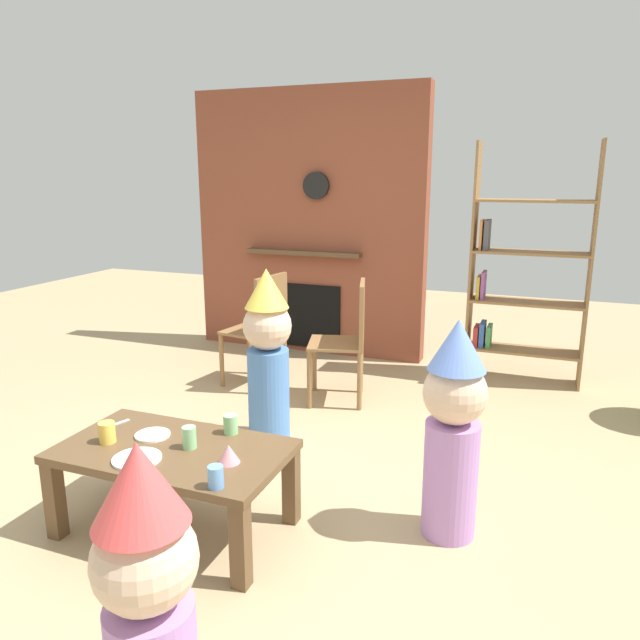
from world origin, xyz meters
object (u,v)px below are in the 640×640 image
child_by_the_chairs (268,351)px  dining_chair_left (262,324)px  paper_cup_near_left (216,477)px  paper_cup_center (189,437)px  birthday_cake_slice (229,454)px  paper_cup_near_right (107,432)px  paper_cup_far_left (231,424)px  child_in_pink (453,424)px  paper_plate_rear (153,435)px  dining_chair_middle (349,334)px  child_with_cone_hat (149,608)px  coffee_table (174,461)px  bookshelf (521,275)px  paper_plate_front (137,459)px

child_by_the_chairs → dining_chair_left: size_ratio=1.22×
paper_cup_near_left → child_by_the_chairs: bearing=107.2°
paper_cup_center → dining_chair_left: 2.00m
paper_cup_center → birthday_cake_slice: (0.24, -0.06, -0.01)m
paper_cup_near_right → paper_cup_far_left: paper_cup_near_right is taller
paper_cup_near_left → child_in_pink: 1.08m
paper_cup_center → dining_chair_left: bearing=106.8°
paper_plate_rear → dining_chair_left: size_ratio=0.19×
paper_cup_far_left → dining_chair_left: 1.83m
child_in_pink → paper_cup_near_right: bearing=-1.7°
birthday_cake_slice → dining_chair_middle: 1.91m
paper_cup_far_left → child_with_cone_hat: child_with_cone_hat is taller
paper_cup_near_left → paper_cup_near_right: size_ratio=0.94×
coffee_table → child_by_the_chairs: 1.11m
paper_plate_rear → child_in_pink: size_ratio=0.16×
dining_chair_middle → paper_cup_near_left: bearing=78.0°
paper_cup_far_left → dining_chair_left: (-0.68, 1.70, 0.04)m
birthday_cake_slice → child_in_pink: size_ratio=0.10×
bookshelf → paper_plate_rear: 3.18m
coffee_table → paper_cup_center: bearing=17.7°
paper_cup_far_left → paper_plate_front: paper_cup_far_left is taller
child_with_cone_hat → dining_chair_middle: bearing=-24.0°
birthday_cake_slice → dining_chair_left: (-0.82, 1.97, 0.05)m
paper_cup_center → bookshelf: bearing=65.5°
paper_plate_front → child_in_pink: child_in_pink is taller
child_with_cone_hat → child_by_the_chairs: (-0.68, 2.11, 0.05)m
child_by_the_chairs → dining_chair_middle: bearing=159.1°
paper_cup_center → dining_chair_middle: bearing=85.1°
bookshelf → birthday_cake_slice: bookshelf is taller
paper_plate_rear → child_by_the_chairs: child_by_the_chairs is taller
coffee_table → child_with_cone_hat: child_with_cone_hat is taller
paper_plate_rear → birthday_cake_slice: size_ratio=1.68×
paper_cup_center → child_in_pink: size_ratio=0.10×
bookshelf → dining_chair_left: size_ratio=2.11×
bookshelf → paper_cup_near_left: bookshelf is taller
child_by_the_chairs → dining_chair_middle: (0.27, 0.79, -0.07)m
child_in_pink → child_by_the_chairs: size_ratio=0.95×
paper_cup_center → child_by_the_chairs: size_ratio=0.09×
birthday_cake_slice → child_by_the_chairs: (-0.35, 1.12, 0.12)m
child_in_pink → child_by_the_chairs: (-1.25, 0.65, 0.03)m
paper_cup_near_right → dining_chair_left: 2.01m
paper_cup_near_left → paper_cup_near_right: paper_cup_near_right is taller
bookshelf → paper_cup_near_right: 3.37m
child_with_cone_hat → paper_cup_center: bearing=-3.8°
paper_cup_center → paper_plate_front: 0.24m
paper_cup_far_left → paper_plate_rear: bearing=-153.8°
bookshelf → paper_cup_near_left: 3.25m
bookshelf → paper_plate_front: bookshelf is taller
child_in_pink → child_with_cone_hat: bearing=49.0°
paper_cup_near_left → paper_plate_rear: paper_cup_near_left is taller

